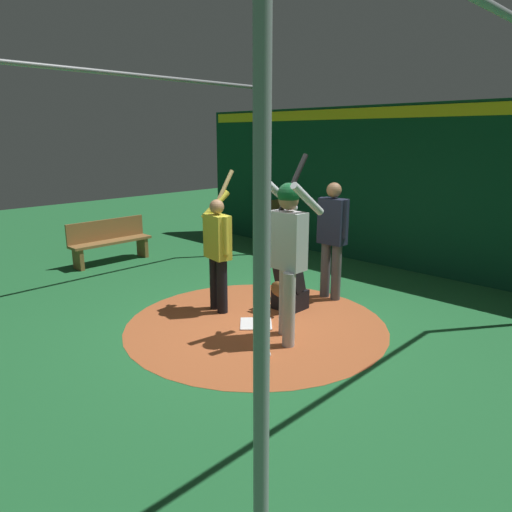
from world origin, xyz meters
name	(u,v)px	position (x,y,z in m)	size (l,w,h in m)	color
ground_plane	(256,324)	(0.00, 0.00, 0.00)	(26.31, 26.31, 0.00)	#216633
dirt_circle	(256,324)	(0.00, 0.00, 0.00)	(3.48, 3.48, 0.01)	#AD562D
home_plate	(256,324)	(0.00, 0.00, 0.01)	(0.42, 0.42, 0.01)	white
batter	(288,245)	(0.07, 0.60, 1.20)	(0.68, 0.49, 2.25)	#B3B3B7
catcher	(289,286)	(-0.74, -0.06, 0.36)	(0.58, 0.40, 0.93)	black
umpire	(332,234)	(-1.57, 0.08, 1.01)	(0.22, 0.49, 1.79)	#4C4C51
visitor	(218,248)	(-0.01, -0.76, 0.93)	(0.59, 0.51, 1.99)	black
back_wall	(406,188)	(-3.96, 0.00, 1.52)	(0.23, 10.31, 3.02)	#0C3D26
cage_frame	(256,146)	(0.00, 0.00, 2.34)	(5.56, 5.51, 3.41)	gray
bat_rack	(277,224)	(-3.71, -2.96, 0.49)	(1.18, 0.20, 1.05)	olive
bench	(110,241)	(-0.28, -4.33, 0.44)	(1.64, 0.36, 0.85)	olive
baseball_0	(268,355)	(0.61, 0.78, 0.04)	(0.07, 0.07, 0.07)	white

